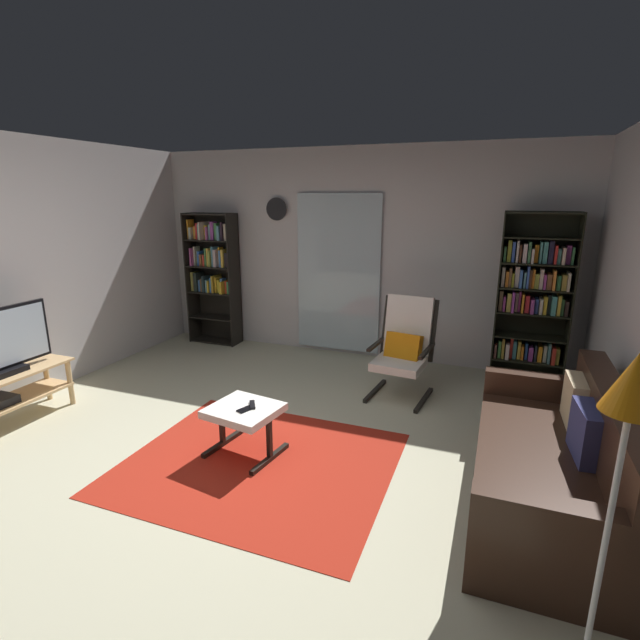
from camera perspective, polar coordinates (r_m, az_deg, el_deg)
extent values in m
plane|color=#BDB99B|center=(3.86, -9.34, -16.97)|extent=(7.02, 7.02, 0.00)
cube|color=silver|center=(6.00, 4.22, 7.89)|extent=(5.60, 0.06, 2.60)
cube|color=silver|center=(6.04, 2.18, 5.56)|extent=(1.10, 0.01, 2.00)
cube|color=#A72516|center=(3.87, -7.38, -16.74)|extent=(2.03, 1.72, 0.01)
cube|color=tan|center=(5.09, -33.66, -5.55)|extent=(0.41, 1.10, 0.02)
cube|color=tan|center=(5.17, -33.26, -8.19)|extent=(0.37, 1.04, 0.02)
cylinder|color=tan|center=(5.33, -27.96, -6.66)|extent=(0.05, 0.05, 0.46)
cylinder|color=tan|center=(5.56, -30.11, -6.09)|extent=(0.05, 0.05, 0.46)
cube|color=black|center=(5.08, -33.72, -5.17)|extent=(0.20, 0.32, 0.05)
cube|color=black|center=(4.99, -34.21, -1.92)|extent=(0.04, 0.92, 0.55)
cube|color=silver|center=(4.98, -34.07, -1.95)|extent=(0.01, 0.86, 0.49)
cube|color=black|center=(6.89, -15.20, 4.92)|extent=(0.02, 0.30, 1.79)
cube|color=black|center=(6.51, -10.29, 4.65)|extent=(0.02, 0.30, 1.79)
cube|color=black|center=(6.81, -12.16, 5.00)|extent=(0.70, 0.02, 1.79)
cube|color=black|center=(6.90, -12.40, -2.42)|extent=(0.67, 0.28, 0.02)
cube|color=black|center=(6.81, -12.56, 0.33)|extent=(0.67, 0.28, 0.02)
cube|color=black|center=(6.73, -12.73, 3.29)|extent=(0.67, 0.28, 0.02)
cube|color=black|center=(6.67, -12.90, 6.31)|extent=(0.67, 0.28, 0.02)
cube|color=black|center=(6.63, -13.08, 9.38)|extent=(0.67, 0.28, 0.02)
cube|color=black|center=(6.61, -13.26, 12.34)|extent=(0.67, 0.28, 0.02)
cube|color=olive|center=(6.88, -14.83, 4.59)|extent=(0.04, 0.17, 0.26)
cube|color=brown|center=(6.86, -14.62, 4.32)|extent=(0.02, 0.15, 0.20)
cube|color=black|center=(6.82, -14.42, 4.52)|extent=(0.04, 0.19, 0.26)
cube|color=#3D6CB0|center=(6.81, -14.11, 4.10)|extent=(0.03, 0.13, 0.16)
cube|color=brown|center=(6.78, -13.86, 4.16)|extent=(0.03, 0.13, 0.18)
cube|color=#1B2B2D|center=(6.77, -13.45, 4.34)|extent=(0.04, 0.23, 0.22)
cube|color=teal|center=(6.76, -13.11, 4.13)|extent=(0.02, 0.22, 0.17)
cube|color=gold|center=(6.73, -12.94, 4.06)|extent=(0.02, 0.21, 0.16)
cube|color=#2C63B8|center=(6.69, -12.79, 4.18)|extent=(0.02, 0.14, 0.20)
cube|color=#A88926|center=(6.70, -12.41, 4.34)|extent=(0.03, 0.23, 0.23)
cube|color=gold|center=(6.67, -12.19, 4.22)|extent=(0.02, 0.15, 0.21)
cube|color=gold|center=(6.66, -11.85, 4.07)|extent=(0.03, 0.16, 0.18)
cube|color=#3A69AA|center=(6.62, -11.61, 4.12)|extent=(0.03, 0.11, 0.20)
cube|color=gold|center=(6.59, -11.44, 3.93)|extent=(0.03, 0.23, 0.17)
cube|color=red|center=(6.58, -10.98, 3.96)|extent=(0.04, 0.14, 0.17)
cube|color=#35824A|center=(6.56, -10.73, 3.92)|extent=(0.03, 0.17, 0.17)
cube|color=beige|center=(6.84, -14.99, 7.12)|extent=(0.04, 0.14, 0.16)
cube|color=#9E4383|center=(6.79, -14.88, 7.44)|extent=(0.02, 0.23, 0.24)
cube|color=beige|center=(6.78, -14.66, 7.51)|extent=(0.02, 0.13, 0.26)
cube|color=#A3922B|center=(6.78, -14.37, 7.25)|extent=(0.02, 0.11, 0.19)
cube|color=#2D5FB5|center=(6.76, -14.10, 7.27)|extent=(0.04, 0.18, 0.20)
cube|color=brown|center=(6.74, -13.74, 7.11)|extent=(0.04, 0.22, 0.16)
cube|color=red|center=(6.70, -13.53, 7.05)|extent=(0.03, 0.17, 0.15)
cube|color=#428445|center=(6.67, -13.35, 7.43)|extent=(0.02, 0.16, 0.25)
cube|color=gold|center=(6.67, -13.00, 7.43)|extent=(0.03, 0.19, 0.24)
cube|color=#989D3C|center=(6.64, -12.84, 7.29)|extent=(0.03, 0.21, 0.22)
cube|color=teal|center=(6.61, -12.55, 7.50)|extent=(0.03, 0.15, 0.27)
cube|color=beige|center=(6.59, -12.23, 7.35)|extent=(0.04, 0.19, 0.23)
cube|color=orange|center=(6.57, -11.89, 7.47)|extent=(0.02, 0.10, 0.26)
cube|color=#396CB2|center=(6.57, -11.60, 7.33)|extent=(0.03, 0.20, 0.23)
cube|color=gold|center=(6.54, -11.40, 7.35)|extent=(0.03, 0.17, 0.24)
cube|color=black|center=(6.50, -11.05, 7.12)|extent=(0.04, 0.13, 0.19)
cube|color=orange|center=(6.79, -15.37, 10.53)|extent=(0.02, 0.14, 0.26)
cube|color=beige|center=(6.79, -15.02, 10.12)|extent=(0.03, 0.20, 0.16)
cube|color=gold|center=(6.76, -14.67, 10.19)|extent=(0.04, 0.11, 0.17)
cube|color=red|center=(6.72, -14.37, 10.37)|extent=(0.03, 0.15, 0.22)
cube|color=teal|center=(6.69, -14.05, 10.31)|extent=(0.04, 0.17, 0.20)
cube|color=beige|center=(6.65, -13.87, 10.44)|extent=(0.02, 0.23, 0.23)
cube|color=gold|center=(6.66, -13.43, 10.27)|extent=(0.04, 0.11, 0.19)
cube|color=#984984|center=(6.63, -13.13, 10.19)|extent=(0.02, 0.21, 0.17)
cube|color=#5E938C|center=(6.59, -13.00, 10.29)|extent=(0.03, 0.11, 0.20)
cube|color=#943F96|center=(6.56, -12.72, 10.47)|extent=(0.04, 0.11, 0.24)
cube|color=#3F7F40|center=(6.56, -12.26, 10.41)|extent=(0.04, 0.12, 0.22)
cube|color=#599492|center=(6.52, -12.00, 10.11)|extent=(0.04, 0.13, 0.15)
cube|color=#558AA3|center=(6.49, -11.74, 10.27)|extent=(0.03, 0.22, 0.19)
cube|color=#281C29|center=(6.48, -11.44, 10.48)|extent=(0.03, 0.19, 0.24)
cube|color=beige|center=(6.48, -10.95, 10.41)|extent=(0.04, 0.21, 0.22)
cube|color=black|center=(5.51, 20.62, 2.48)|extent=(0.02, 0.30, 1.87)
cube|color=black|center=(5.56, 28.10, 1.77)|extent=(0.02, 0.30, 1.87)
cube|color=black|center=(5.66, 24.31, 2.42)|extent=(0.74, 0.02, 1.87)
cube|color=black|center=(5.78, 23.41, -6.77)|extent=(0.71, 0.28, 0.02)
cube|color=black|center=(5.69, 23.67, -4.42)|extent=(0.71, 0.28, 0.02)
cube|color=black|center=(5.62, 23.95, -1.85)|extent=(0.71, 0.28, 0.02)
cube|color=black|center=(5.55, 24.23, 0.78)|extent=(0.71, 0.28, 0.02)
cube|color=black|center=(5.50, 24.52, 3.48)|extent=(0.71, 0.28, 0.02)
cube|color=black|center=(5.46, 24.82, 6.21)|extent=(0.71, 0.28, 0.02)
cube|color=black|center=(5.43, 25.13, 8.99)|extent=(0.71, 0.28, 0.02)
cube|color=black|center=(5.42, 25.42, 11.61)|extent=(0.71, 0.28, 0.02)
cube|color=brown|center=(5.65, 20.44, -3.33)|extent=(0.02, 0.20, 0.16)
cube|color=#3F7A3B|center=(5.65, 20.88, -3.16)|extent=(0.03, 0.17, 0.19)
cube|color=#A88C33|center=(5.63, 21.24, -3.09)|extent=(0.03, 0.15, 0.22)
cube|color=beige|center=(5.64, 21.69, -3.38)|extent=(0.04, 0.21, 0.17)
cube|color=red|center=(5.67, 22.10, -3.03)|extent=(0.03, 0.14, 0.23)
cube|color=teal|center=(5.65, 22.45, -3.28)|extent=(0.03, 0.10, 0.20)
cube|color=gold|center=(5.66, 22.91, -3.29)|extent=(0.03, 0.11, 0.20)
cube|color=orange|center=(5.65, 23.24, -3.59)|extent=(0.03, 0.10, 0.16)
cube|color=#2E63AE|center=(5.68, 23.63, -3.41)|extent=(0.03, 0.11, 0.18)
cube|color=#923B8D|center=(5.67, 24.09, -3.65)|extent=(0.04, 0.14, 0.15)
cube|color=#20242B|center=(5.68, 24.56, -3.54)|extent=(0.02, 0.17, 0.18)
cube|color=orange|center=(5.69, 25.00, -3.58)|extent=(0.04, 0.17, 0.17)
cube|color=beige|center=(5.68, 25.51, -3.63)|extent=(0.04, 0.10, 0.18)
cube|color=#5A9C9B|center=(5.69, 25.89, -3.41)|extent=(0.02, 0.23, 0.22)
cube|color=red|center=(5.68, 26.31, -3.72)|extent=(0.04, 0.23, 0.18)
cube|color=#A39432|center=(5.69, 26.69, -3.79)|extent=(0.03, 0.19, 0.17)
cube|color=brown|center=(5.53, 21.02, 2.31)|extent=(0.03, 0.19, 0.22)
cube|color=#953A88|center=(5.51, 21.37, 1.92)|extent=(0.02, 0.14, 0.16)
cube|color=#A39C3E|center=(5.53, 21.87, 2.14)|extent=(0.04, 0.22, 0.20)
cube|color=purple|center=(5.50, 22.29, 2.14)|extent=(0.03, 0.23, 0.22)
cube|color=beige|center=(5.53, 22.65, 2.07)|extent=(0.03, 0.12, 0.20)
cube|color=#9C3B8B|center=(5.53, 22.95, 2.13)|extent=(0.02, 0.12, 0.22)
cube|color=orange|center=(5.53, 23.28, 1.99)|extent=(0.02, 0.21, 0.20)
cube|color=red|center=(5.53, 23.73, 1.85)|extent=(0.04, 0.15, 0.18)
cube|color=#97428D|center=(5.52, 24.23, 1.62)|extent=(0.04, 0.21, 0.15)
cube|color=#3C5AAA|center=(5.55, 24.66, 1.64)|extent=(0.03, 0.17, 0.15)
cube|color=beige|center=(5.53, 25.10, 1.60)|extent=(0.03, 0.19, 0.16)
cube|color=gold|center=(5.55, 25.51, 1.72)|extent=(0.03, 0.20, 0.19)
cube|color=#282E2E|center=(5.56, 25.91, 1.77)|extent=(0.03, 0.12, 0.20)
cube|color=teal|center=(5.55, 26.35, 1.69)|extent=(0.04, 0.22, 0.20)
cube|color=gold|center=(5.54, 26.87, 1.66)|extent=(0.03, 0.17, 0.21)
cube|color=#427C42|center=(5.57, 27.17, 1.48)|extent=(0.03, 0.16, 0.17)
cube|color=#2D211D|center=(5.57, 27.58, 1.35)|extent=(0.03, 0.19, 0.16)
cube|color=beige|center=(5.47, 21.26, 4.96)|extent=(0.03, 0.16, 0.21)
cube|color=orange|center=(5.46, 21.67, 4.67)|extent=(0.03, 0.14, 0.16)
cube|color=brown|center=(5.49, 22.00, 4.87)|extent=(0.02, 0.17, 0.20)
cube|color=#979C27|center=(5.49, 22.28, 4.58)|extent=(0.02, 0.20, 0.15)
cube|color=beige|center=(5.48, 22.70, 4.89)|extent=(0.04, 0.13, 0.22)
cube|color=#3A68B8|center=(5.49, 23.09, 4.71)|extent=(0.03, 0.23, 0.19)
cube|color=slate|center=(5.48, 23.48, 4.54)|extent=(0.02, 0.18, 0.17)
cube|color=#3C62B8|center=(5.48, 23.80, 4.85)|extent=(0.02, 0.23, 0.23)
cube|color=brown|center=(5.48, 24.05, 4.63)|extent=(0.03, 0.18, 0.20)
cube|color=orange|center=(5.50, 24.35, 4.64)|extent=(0.02, 0.16, 0.20)
cube|color=#989C3C|center=(5.50, 24.70, 4.35)|extent=(0.04, 0.16, 0.15)
cube|color=beige|center=(5.47, 25.17, 4.55)|extent=(0.03, 0.13, 0.21)
cube|color=#9E3B8B|center=(5.48, 25.49, 4.24)|extent=(0.02, 0.17, 0.15)
cube|color=brown|center=(5.51, 25.90, 4.27)|extent=(0.04, 0.21, 0.16)
cube|color=orange|center=(5.48, 26.40, 4.40)|extent=(0.02, 0.21, 0.21)
cube|color=#367B44|center=(5.50, 26.81, 4.10)|extent=(0.04, 0.18, 0.15)
cube|color=#A28C3A|center=(5.53, 27.32, 4.15)|extent=(0.04, 0.22, 0.16)
cube|color=beige|center=(5.50, 27.77, 4.18)|extent=(0.02, 0.22, 0.19)
cube|color=#428047|center=(5.45, 21.45, 7.50)|extent=(0.02, 0.22, 0.16)
cube|color=#9A9D2E|center=(5.45, 21.93, 7.79)|extent=(0.04, 0.17, 0.23)
cube|color=#3859B8|center=(5.43, 22.35, 7.64)|extent=(0.03, 0.13, 0.21)
cube|color=beige|center=(5.43, 22.76, 7.69)|extent=(0.02, 0.17, 0.23)
cube|color=brown|center=(5.45, 23.03, 7.46)|extent=(0.02, 0.12, 0.19)
cube|color=beige|center=(5.45, 23.50, 7.47)|extent=(0.04, 0.23, 0.20)
cube|color=#437D4F|center=(5.46, 23.95, 7.55)|extent=(0.03, 0.21, 0.22)
cube|color=#BEB6AD|center=(5.43, 24.28, 7.12)|extent=(0.02, 0.22, 0.15)
cube|color=orange|center=(5.46, 24.66, 7.30)|extent=(0.04, 0.11, 0.19)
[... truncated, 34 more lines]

